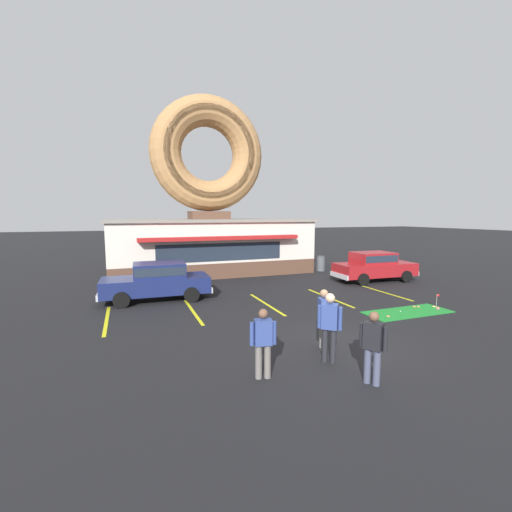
# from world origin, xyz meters

# --- Properties ---
(ground_plane) EXTENTS (160.00, 160.00, 0.00)m
(ground_plane) POSITION_xyz_m (0.00, 0.00, 0.00)
(ground_plane) COLOR black
(donut_shop_building) EXTENTS (12.30, 6.75, 10.96)m
(donut_shop_building) POSITION_xyz_m (-0.31, 13.94, 3.74)
(donut_shop_building) COLOR brown
(donut_shop_building) RESTS_ON ground
(putting_mat) EXTENTS (3.36, 1.27, 0.03)m
(putting_mat) POSITION_xyz_m (4.39, 1.98, 0.01)
(putting_mat) COLOR #1E842D
(putting_mat) RESTS_ON ground
(mini_donut_near_left) EXTENTS (0.13, 0.13, 0.04)m
(mini_donut_near_left) POSITION_xyz_m (3.07, 2.11, 0.05)
(mini_donut_near_left) COLOR brown
(mini_donut_near_left) RESTS_ON putting_mat
(mini_donut_near_right) EXTENTS (0.13, 0.13, 0.04)m
(mini_donut_near_right) POSITION_xyz_m (5.72, 1.83, 0.05)
(mini_donut_near_right) COLOR #D8667F
(mini_donut_near_right) RESTS_ON putting_mat
(mini_donut_mid_left) EXTENTS (0.13, 0.13, 0.04)m
(mini_donut_mid_left) POSITION_xyz_m (5.88, 1.96, 0.05)
(mini_donut_mid_left) COLOR #A5724C
(mini_donut_mid_left) RESTS_ON putting_mat
(mini_donut_mid_centre) EXTENTS (0.13, 0.13, 0.04)m
(mini_donut_mid_centre) POSITION_xyz_m (3.24, 1.73, 0.05)
(mini_donut_mid_centre) COLOR #D17F47
(mini_donut_mid_centre) RESTS_ON putting_mat
(mini_donut_mid_right) EXTENTS (0.13, 0.13, 0.04)m
(mini_donut_mid_right) POSITION_xyz_m (5.13, 2.39, 0.05)
(mini_donut_mid_right) COLOR #D17F47
(mini_donut_mid_right) RESTS_ON putting_mat
(mini_donut_far_left) EXTENTS (0.13, 0.13, 0.04)m
(mini_donut_far_left) POSITION_xyz_m (5.86, 2.13, 0.05)
(mini_donut_far_left) COLOR #E5C666
(mini_donut_far_left) RESTS_ON putting_mat
(mini_donut_far_centre) EXTENTS (0.13, 0.13, 0.04)m
(mini_donut_far_centre) POSITION_xyz_m (5.29, 2.34, 0.05)
(mini_donut_far_centre) COLOR #D17F47
(mini_donut_far_centre) RESTS_ON putting_mat
(mini_donut_far_right) EXTENTS (0.13, 0.13, 0.04)m
(mini_donut_far_right) POSITION_xyz_m (2.87, 1.91, 0.05)
(mini_donut_far_right) COLOR brown
(mini_donut_far_right) RESTS_ON putting_mat
(golf_ball) EXTENTS (0.04, 0.04, 0.04)m
(golf_ball) POSITION_xyz_m (4.12, 2.07, 0.05)
(golf_ball) COLOR white
(golf_ball) RESTS_ON putting_mat
(putting_flag_pin) EXTENTS (0.13, 0.01, 0.55)m
(putting_flag_pin) POSITION_xyz_m (5.86, 1.99, 0.44)
(putting_flag_pin) COLOR silver
(putting_flag_pin) RESTS_ON putting_mat
(car_navy) EXTENTS (4.61, 2.09, 1.60)m
(car_navy) POSITION_xyz_m (-4.15, 7.32, 0.87)
(car_navy) COLOR navy
(car_navy) RESTS_ON ground
(car_red) EXTENTS (4.64, 2.15, 1.60)m
(car_red) POSITION_xyz_m (7.36, 7.44, 0.87)
(car_red) COLOR maroon
(car_red) RESTS_ON ground
(pedestrian_blue_sweater_man) EXTENTS (0.47, 0.43, 1.73)m
(pedestrian_blue_sweater_man) POSITION_xyz_m (-0.78, -0.68, 0.97)
(pedestrian_blue_sweater_man) COLOR #232328
(pedestrian_blue_sweater_man) RESTS_ON ground
(pedestrian_hooded_kid) EXTENTS (0.40, 0.52, 1.60)m
(pedestrian_hooded_kid) POSITION_xyz_m (-0.53, -1.96, 0.88)
(pedestrian_hooded_kid) COLOR #474C66
(pedestrian_hooded_kid) RESTS_ON ground
(pedestrian_leather_jacket_man) EXTENTS (0.34, 0.57, 1.64)m
(pedestrian_leather_jacket_man) POSITION_xyz_m (-0.46, 0.10, 0.91)
(pedestrian_leather_jacket_man) COLOR slate
(pedestrian_leather_jacket_man) RESTS_ON ground
(pedestrian_clipboard_woman) EXTENTS (0.58, 0.31, 1.58)m
(pedestrian_clipboard_woman) POSITION_xyz_m (-2.60, -0.87, 0.87)
(pedestrian_clipboard_woman) COLOR slate
(pedestrian_clipboard_woman) RESTS_ON ground
(trash_bin) EXTENTS (0.57, 0.57, 0.97)m
(trash_bin) POSITION_xyz_m (6.48, 11.50, 0.50)
(trash_bin) COLOR #51565B
(trash_bin) RESTS_ON ground
(parking_stripe_far_left) EXTENTS (0.12, 3.60, 0.01)m
(parking_stripe_far_left) POSITION_xyz_m (-6.07, 5.00, 0.00)
(parking_stripe_far_left) COLOR yellow
(parking_stripe_far_left) RESTS_ON ground
(parking_stripe_left) EXTENTS (0.12, 3.60, 0.01)m
(parking_stripe_left) POSITION_xyz_m (-3.07, 5.00, 0.00)
(parking_stripe_left) COLOR yellow
(parking_stripe_left) RESTS_ON ground
(parking_stripe_mid_left) EXTENTS (0.12, 3.60, 0.01)m
(parking_stripe_mid_left) POSITION_xyz_m (-0.07, 5.00, 0.00)
(parking_stripe_mid_left) COLOR yellow
(parking_stripe_mid_left) RESTS_ON ground
(parking_stripe_centre) EXTENTS (0.12, 3.60, 0.01)m
(parking_stripe_centre) POSITION_xyz_m (2.93, 5.00, 0.00)
(parking_stripe_centre) COLOR yellow
(parking_stripe_centre) RESTS_ON ground
(parking_stripe_mid_right) EXTENTS (0.12, 3.60, 0.01)m
(parking_stripe_mid_right) POSITION_xyz_m (5.93, 5.00, 0.00)
(parking_stripe_mid_right) COLOR yellow
(parking_stripe_mid_right) RESTS_ON ground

